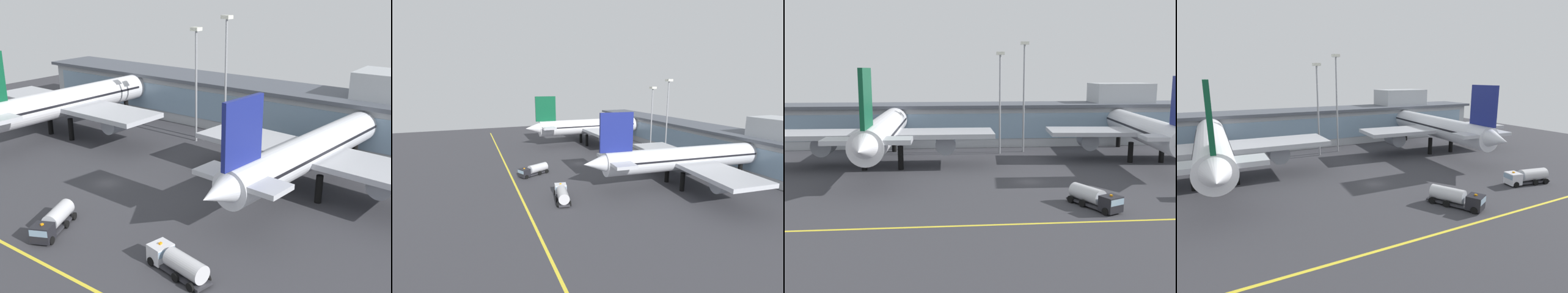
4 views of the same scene
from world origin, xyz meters
TOP-DOWN VIEW (x-y plane):
  - ground_plane at (0.00, 0.00)m, footprint 180.00×180.00m
  - taxiway_centreline_stripe at (0.00, -22.00)m, footprint 144.00×0.50m
  - terminal_building at (2.02, 42.28)m, footprint 117.85×14.00m
  - airliner_near_left at (-27.24, 15.39)m, footprint 45.16×54.05m
  - airliner_near_right at (28.75, 17.46)m, footprint 41.89×52.90m
  - fuel_tanker_truck at (26.10, -13.88)m, footprint 9.34×4.41m
  - baggage_tug_near at (6.50, -16.11)m, footprint 6.18×9.19m
  - apron_light_mast_west at (4.42, 29.55)m, footprint 1.80×1.80m
  - apron_light_mast_centre at (-1.60, 27.65)m, footprint 1.80×1.80m

SIDE VIEW (x-z plane):
  - ground_plane at x=0.00m, z-range 0.00..0.00m
  - taxiway_centreline_stripe at x=0.00m, z-range 0.00..0.01m
  - fuel_tanker_truck at x=26.10m, z-range 0.06..2.96m
  - baggage_tug_near at x=6.50m, z-range 0.06..2.96m
  - terminal_building at x=2.02m, z-range -2.08..14.04m
  - airliner_near_right at x=28.75m, z-range -2.52..16.21m
  - airliner_near_left at x=-27.24m, z-range -2.70..17.44m
  - apron_light_mast_centre at x=-1.60m, z-range 3.66..27.58m
  - apron_light_mast_west at x=4.42m, z-range 3.78..30.14m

